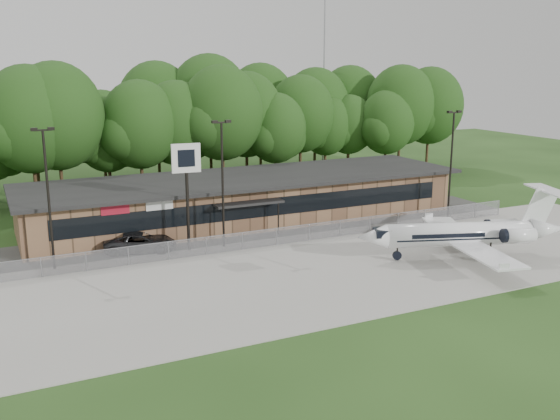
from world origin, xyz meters
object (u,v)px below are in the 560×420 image
suv (140,242)px  pole_sign (186,170)px  terminal (245,198)px  business_jet (466,235)px

suv → pole_sign: bearing=-96.6°
pole_sign → terminal: bearing=47.7°
business_jet → terminal: bearing=138.5°
terminal → pole_sign: pole_sign is taller
business_jet → pole_sign: bearing=167.5°
business_jet → pole_sign: pole_sign is taller
pole_sign → business_jet: bearing=-26.1°
terminal → pole_sign: (-7.83, -7.14, 4.36)m
terminal → business_jet: business_jet is taller
business_jet → suv: (-21.74, 12.53, -1.14)m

